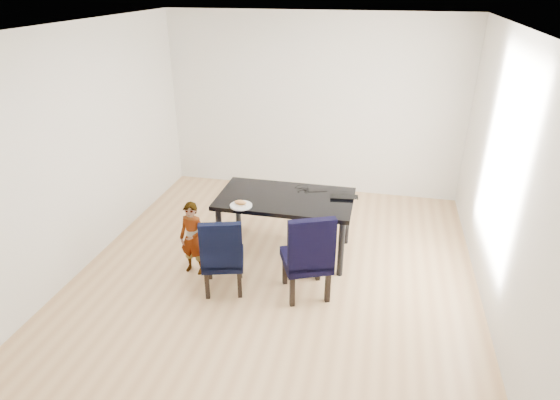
% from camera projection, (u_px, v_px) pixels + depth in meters
% --- Properties ---
extents(floor, '(4.50, 5.00, 0.01)m').
position_uv_depth(floor, '(276.00, 273.00, 5.44)').
color(floor, tan).
rests_on(floor, ground).
extents(ceiling, '(4.50, 5.00, 0.01)m').
position_uv_depth(ceiling, '(275.00, 26.00, 4.27)').
color(ceiling, white).
rests_on(ceiling, wall_back).
extents(wall_back, '(4.50, 0.01, 2.70)m').
position_uv_depth(wall_back, '(313.00, 106.00, 7.06)').
color(wall_back, white).
rests_on(wall_back, ground).
extents(wall_front, '(4.50, 0.01, 2.70)m').
position_uv_depth(wall_front, '(176.00, 322.00, 2.65)').
color(wall_front, silver).
rests_on(wall_front, ground).
extents(wall_left, '(0.01, 5.00, 2.70)m').
position_uv_depth(wall_left, '(82.00, 149.00, 5.30)').
color(wall_left, white).
rests_on(wall_left, ground).
extents(wall_right, '(0.01, 5.00, 2.70)m').
position_uv_depth(wall_right, '(508.00, 184.00, 4.41)').
color(wall_right, beige).
rests_on(wall_right, ground).
extents(dining_table, '(1.60, 0.90, 0.75)m').
position_uv_depth(dining_table, '(285.00, 225.00, 5.72)').
color(dining_table, black).
rests_on(dining_table, floor).
extents(chair_left, '(0.54, 0.55, 0.90)m').
position_uv_depth(chair_left, '(223.00, 253.00, 5.00)').
color(chair_left, black).
rests_on(chair_left, floor).
extents(chair_right, '(0.64, 0.65, 1.00)m').
position_uv_depth(chair_right, '(306.00, 253.00, 4.90)').
color(chair_right, black).
rests_on(chair_right, floor).
extents(child, '(0.35, 0.25, 0.88)m').
position_uv_depth(child, '(193.00, 238.00, 5.29)').
color(child, orange).
rests_on(child, floor).
extents(plate, '(0.30, 0.30, 0.01)m').
position_uv_depth(plate, '(241.00, 206.00, 5.33)').
color(plate, silver).
rests_on(plate, dining_table).
extents(sandwich, '(0.15, 0.11, 0.06)m').
position_uv_depth(sandwich, '(240.00, 202.00, 5.32)').
color(sandwich, '#BF7F44').
rests_on(sandwich, plate).
extents(laptop, '(0.35, 0.24, 0.03)m').
position_uv_depth(laptop, '(344.00, 196.00, 5.56)').
color(laptop, black).
rests_on(laptop, dining_table).
extents(cable_tangle, '(0.14, 0.14, 0.01)m').
position_uv_depth(cable_tangle, '(303.00, 191.00, 5.70)').
color(cable_tangle, black).
rests_on(cable_tangle, dining_table).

